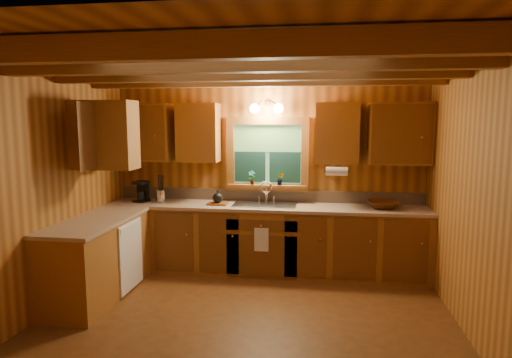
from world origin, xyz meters
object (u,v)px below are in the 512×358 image
object	(u,v)px
wicker_basket	(383,205)
coffee_maker	(142,191)
sink	(265,208)
cutting_board	(218,204)

from	to	relation	value
wicker_basket	coffee_maker	bearing A→B (deg)	179.74
sink	cutting_board	size ratio (longest dim) A/B	3.12
sink	cutting_board	distance (m)	0.63
cutting_board	wicker_basket	distance (m)	2.13
sink	cutting_board	bearing A→B (deg)	-173.91
sink	cutting_board	world-z (taller)	sink
coffee_maker	cutting_board	distance (m)	1.09
sink	wicker_basket	xyz separation A→B (m)	(1.51, -0.01, 0.09)
sink	coffee_maker	distance (m)	1.71
coffee_maker	wicker_basket	xyz separation A→B (m)	(3.21, -0.01, -0.09)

